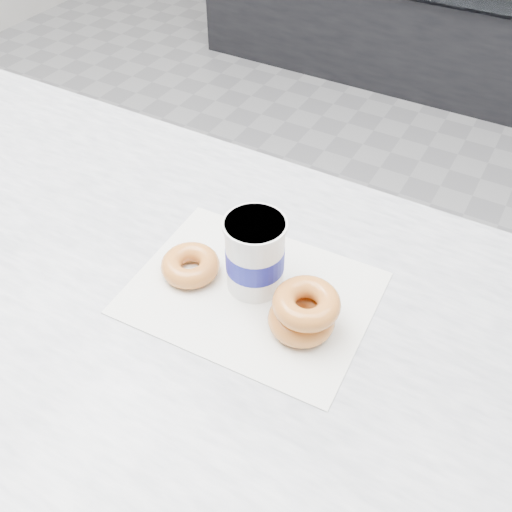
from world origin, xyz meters
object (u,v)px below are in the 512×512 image
at_px(donut_stack, 304,311).
at_px(counter, 72,378).
at_px(donut_single, 190,265).
at_px(coffee_cup, 255,254).

bearing_deg(donut_stack, counter, -175.37).
height_order(donut_single, coffee_cup, coffee_cup).
relative_size(counter, donut_stack, 24.08).
relative_size(donut_single, coffee_cup, 0.74).
bearing_deg(donut_stack, coffee_cup, 158.24).
bearing_deg(counter, donut_single, 9.11).
bearing_deg(coffee_cup, donut_single, -173.38).
bearing_deg(donut_single, donut_stack, -3.05).
height_order(counter, coffee_cup, coffee_cup).
bearing_deg(counter, donut_stack, 4.63).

